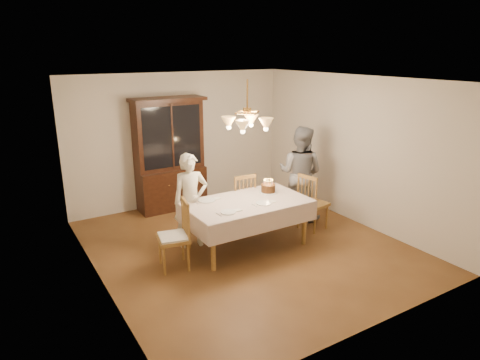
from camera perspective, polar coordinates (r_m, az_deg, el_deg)
ground at (r=6.91m, az=0.87°, el=-8.77°), size 5.00×5.00×0.00m
room_shell at (r=6.38m, az=0.94°, el=4.12°), size 5.00×5.00×5.00m
dining_table at (r=6.64m, az=0.90°, el=-3.46°), size 1.90×1.10×0.76m
china_hutch at (r=8.32m, az=-9.35°, el=3.13°), size 1.38×0.54×2.16m
chair_far_side at (r=7.44m, az=0.04°, el=-3.15°), size 0.46×0.44×1.00m
chair_left_end at (r=6.16m, az=-8.82°, el=-7.68°), size 0.50×0.52×1.00m
chair_right_end at (r=7.50m, az=9.66°, el=-3.23°), size 0.50×0.51×1.00m
elderly_woman at (r=6.70m, az=-6.58°, el=-2.77°), size 0.60×0.46×1.50m
adult_in_grey at (r=7.84m, az=8.02°, el=0.93°), size 0.99×1.05×1.71m
birthday_cake at (r=7.01m, az=3.78°, el=-1.15°), size 0.30×0.30×0.22m
place_setting_near_left at (r=6.17m, az=-1.45°, el=-4.27°), size 0.37×0.23×0.02m
place_setting_near_right at (r=6.53m, az=3.28°, el=-3.08°), size 0.39×0.24×0.02m
place_setting_far_left at (r=6.67m, az=-4.38°, el=-2.68°), size 0.42×0.27×0.02m
chandelier at (r=6.31m, az=0.96°, el=7.62°), size 0.62×0.62×0.73m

